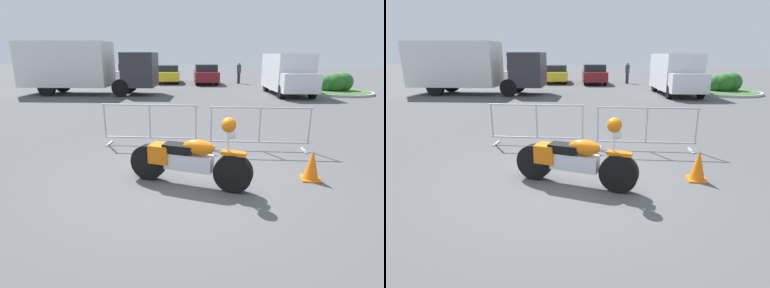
# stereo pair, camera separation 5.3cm
# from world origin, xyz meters

# --- Properties ---
(ground_plane) EXTENTS (120.00, 120.00, 0.00)m
(ground_plane) POSITION_xyz_m (0.00, 0.00, 0.00)
(ground_plane) COLOR #4C4C4F
(motorcycle) EXTENTS (2.27, 0.63, 1.29)m
(motorcycle) POSITION_xyz_m (0.04, -0.16, 0.49)
(motorcycle) COLOR black
(motorcycle) RESTS_ON ground
(crowd_barrier_near) EXTENTS (2.45, 0.61, 1.07)m
(crowd_barrier_near) POSITION_xyz_m (-1.34, 2.13, 0.56)
(crowd_barrier_near) COLOR #9EA0A5
(crowd_barrier_near) RESTS_ON ground
(crowd_barrier_far) EXTENTS (2.45, 0.61, 1.07)m
(crowd_barrier_far) POSITION_xyz_m (1.41, 2.13, 0.56)
(crowd_barrier_far) COLOR #9EA0A5
(crowd_barrier_far) RESTS_ON ground
(box_truck) EXTENTS (7.88, 2.98, 2.98)m
(box_truck) POSITION_xyz_m (-8.15, 11.65, 1.64)
(box_truck) COLOR silver
(box_truck) RESTS_ON ground
(delivery_van) EXTENTS (2.67, 5.23, 2.31)m
(delivery_van) POSITION_xyz_m (3.68, 13.41, 1.24)
(delivery_van) COLOR silver
(delivery_van) RESTS_ON ground
(parked_car_green) EXTENTS (2.45, 4.51, 1.45)m
(parked_car_green) POSITION_xyz_m (-11.08, 19.08, 0.74)
(parked_car_green) COLOR #236B38
(parked_car_green) RESTS_ON ground
(parked_car_silver) EXTENTS (2.59, 4.76, 1.53)m
(parked_car_silver) POSITION_xyz_m (-7.97, 19.56, 0.78)
(parked_car_silver) COLOR #B7BABF
(parked_car_silver) RESTS_ON ground
(parked_car_yellow) EXTENTS (2.41, 4.44, 1.43)m
(parked_car_yellow) POSITION_xyz_m (-4.85, 19.74, 0.72)
(parked_car_yellow) COLOR yellow
(parked_car_yellow) RESTS_ON ground
(parked_car_maroon) EXTENTS (2.55, 4.70, 1.51)m
(parked_car_maroon) POSITION_xyz_m (-1.74, 19.36, 0.77)
(parked_car_maroon) COLOR maroon
(parked_car_maroon) RESTS_ON ground
(pedestrian) EXTENTS (0.48, 0.48, 1.69)m
(pedestrian) POSITION_xyz_m (0.89, 19.93, 0.92)
(pedestrian) COLOR #262838
(pedestrian) RESTS_ON ground
(planter_island) EXTENTS (4.03, 4.03, 1.21)m
(planter_island) POSITION_xyz_m (6.77, 14.40, 0.41)
(planter_island) COLOR #ADA89E
(planter_island) RESTS_ON ground
(traffic_cone) EXTENTS (0.34, 0.34, 0.59)m
(traffic_cone) POSITION_xyz_m (2.28, 0.41, 0.29)
(traffic_cone) COLOR orange
(traffic_cone) RESTS_ON ground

